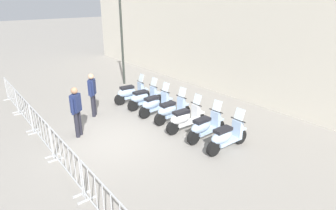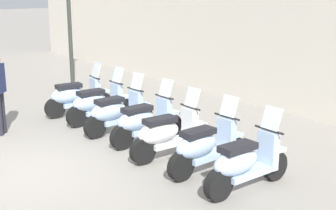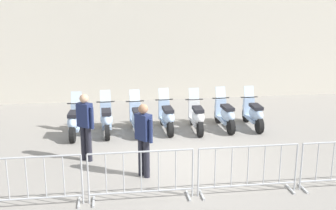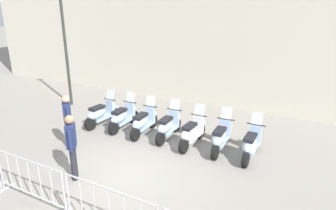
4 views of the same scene
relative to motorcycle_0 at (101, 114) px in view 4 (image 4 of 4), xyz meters
The scene contains 12 objects.
ground_plane 3.66m from the motorcycle_0, 44.14° to the right, with size 120.00×120.00×0.00m, color gray.
motorcycle_0 is the anchor object (origin of this frame).
motorcycle_1 0.93m from the motorcycle_0, ahead, with size 0.56×1.72×1.24m.
motorcycle_2 1.85m from the motorcycle_0, ahead, with size 0.56×1.72×1.24m.
motorcycle_3 2.77m from the motorcycle_0, ahead, with size 0.56×1.72×1.24m.
motorcycle_4 3.68m from the motorcycle_0, ahead, with size 0.56×1.73×1.24m.
motorcycle_5 4.61m from the motorcycle_0, ahead, with size 0.56×1.72×1.24m.
motorcycle_6 5.52m from the motorcycle_0, ahead, with size 0.56×1.73×1.24m.
barrier_segment_2 4.60m from the motorcycle_0, 72.79° to the right, with size 2.15×0.57×1.07m.
street_lamp 4.24m from the motorcycle_0, 152.02° to the left, with size 0.36×0.36×5.45m.
officer_near_row_end 2.07m from the motorcycle_0, 81.37° to the right, with size 0.43×0.41×1.73m.
officer_mid_plaza 3.65m from the motorcycle_0, 63.92° to the right, with size 0.39×0.46×1.73m.
Camera 4 is at (3.94, -5.77, 4.21)m, focal length 31.49 mm.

